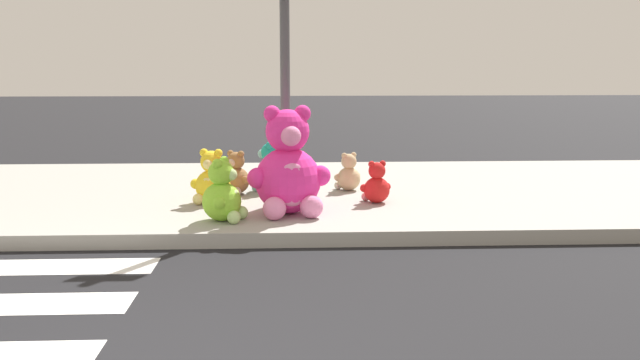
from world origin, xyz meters
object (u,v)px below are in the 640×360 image
Objects in this scene: plush_lime at (223,196)px; plush_brown at (235,177)px; plush_yellow at (211,181)px; plush_teal at (270,171)px; plush_tan at (348,175)px; sign_pole at (285,53)px; plush_pink_large at (288,171)px; plush_red at (376,186)px.

plush_brown is at bearing 89.64° from plush_lime.
plush_lime is (0.22, -0.88, 0.01)m from plush_yellow.
plush_teal is 0.99m from plush_tan.
plush_brown is (-0.41, -0.20, -0.04)m from plush_teal.
sign_pole is 1.80m from plush_lime.
sign_pole is 1.63m from plush_teal.
sign_pole is 1.37m from plush_pink_large.
plush_lime is at bearing -125.58° from sign_pole.
sign_pole is 5.09× the size of plush_teal.
plush_pink_large is 1.33m from plush_teal.
sign_pole reaches higher than plush_brown.
plush_teal reaches higher than plush_red.
plush_red is at bearing 27.21° from plush_pink_large.
plush_brown is at bearing -153.70° from plush_teal.
plush_teal is (-0.24, 1.30, -0.21)m from plush_pink_large.
plush_red is 1.47m from plush_teal.
plush_lime is (-0.66, -0.30, -0.20)m from plush_pink_large.
plush_yellow is (-1.89, 0.06, 0.05)m from plush_red.
plush_red is at bearing -71.01° from plush_tan.
plush_tan is at bearing 22.89° from plush_yellow.
sign_pole is at bearing -39.25° from plush_brown.
plush_brown is (-0.65, 1.09, -0.25)m from plush_pink_large.
sign_pole is at bearing -73.53° from plush_teal.
plush_pink_large is 1.85× the size of plush_yellow.
plush_pink_large is at bearing -152.79° from plush_red.
plush_teal is (-1.25, 0.78, 0.06)m from plush_red.
plush_red is 0.91× the size of plush_brown.
sign_pole is 5.98× the size of plush_brown.
plush_pink_large is 1.50m from plush_tan.
plush_teal is 1.01× the size of plush_yellow.
plush_pink_large is 1.30m from plush_brown.
sign_pole is 6.55× the size of plush_red.
plush_tan is at bearing 48.08° from plush_lime.
sign_pole is 4.90× the size of plush_lime.
plush_tan is at bearing 108.99° from plush_red.
plush_tan is (-0.26, 0.75, -0.00)m from plush_red.
plush_teal reaches higher than plush_yellow.
plush_tan is 0.74× the size of plush_lime.
plush_lime is (-1.67, -0.82, 0.07)m from plush_red.
plush_yellow is at bearing -179.74° from sign_pole.
plush_lime reaches higher than plush_brown.
plush_tan is at bearing 41.43° from sign_pole.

